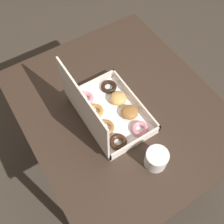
{
  "coord_description": "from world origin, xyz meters",
  "views": [
    {
      "loc": [
        -0.52,
        0.37,
        1.76
      ],
      "look_at": [
        -0.02,
        0.05,
        0.77
      ],
      "focal_mm": 42.0,
      "sensor_mm": 36.0,
      "label": 1
    }
  ],
  "objects": [
    {
      "name": "dining_table",
      "position": [
        0.0,
        0.0,
        0.63
      ],
      "size": [
        1.0,
        0.86,
        0.74
      ],
      "color": "#38281E",
      "rests_on": "ground_plane"
    },
    {
      "name": "ground_plane",
      "position": [
        0.0,
        0.0,
        0.0
      ],
      "size": [
        8.0,
        8.0,
        0.0
      ],
      "primitive_type": "plane",
      "color": "#42382D"
    },
    {
      "name": "donut_box",
      "position": [
        -0.02,
        0.08,
        0.8
      ],
      "size": [
        0.37,
        0.26,
        0.28
      ],
      "color": "white",
      "rests_on": "dining_table"
    },
    {
      "name": "coffee_mug",
      "position": [
        -0.3,
        0.03,
        0.79
      ],
      "size": [
        0.09,
        0.09,
        0.08
      ],
      "color": "white",
      "rests_on": "dining_table"
    }
  ]
}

